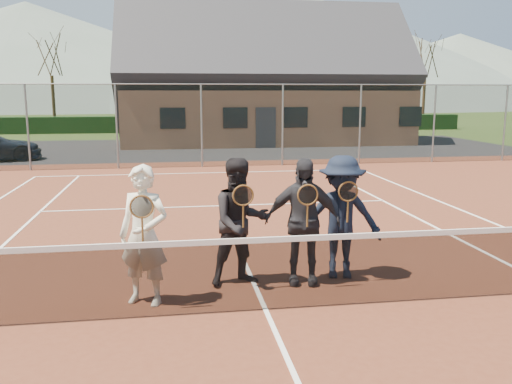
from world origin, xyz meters
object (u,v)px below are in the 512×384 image
player_a (144,235)px  player_c (302,221)px  clubhouse (262,69)px  player_d (341,217)px  player_b (241,222)px  tennis_net (266,271)px

player_a → player_c: same height
clubhouse → player_c: 23.53m
player_a → player_c: bearing=11.3°
player_d → player_c: bearing=-164.9°
clubhouse → player_b: size_ratio=8.67×
player_a → player_b: size_ratio=1.00×
tennis_net → player_d: bearing=39.6°
tennis_net → player_a: size_ratio=6.49×
player_c → player_d: bearing=15.1°
tennis_net → player_b: size_ratio=6.49×
tennis_net → player_d: 1.73m
player_a → player_c: (2.17, 0.43, -0.00)m
tennis_net → clubhouse: clubhouse is taller
player_a → player_c: size_ratio=1.00×
player_a → player_d: (2.79, 0.60, -0.00)m
tennis_net → player_a: bearing=162.2°
clubhouse → player_c: clubhouse is taller
player_a → player_d: 2.85m
tennis_net → player_b: bearing=100.1°
clubhouse → player_b: 23.57m
clubhouse → player_a: bearing=-103.1°
player_b → player_c: 0.87m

